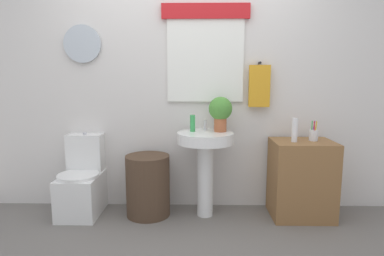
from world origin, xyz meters
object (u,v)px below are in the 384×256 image
Objects in this scene: laundry_hamper at (148,185)px; toothbrush_cup at (314,135)px; toilet at (82,184)px; wooden_cabinet at (301,179)px; soap_bottle at (193,123)px; lotion_bottle at (295,130)px; potted_plant at (220,111)px; pedestal_sink at (205,153)px.

toothbrush_cup is at bearing 0.75° from laundry_hamper.
toilet is 4.18× the size of toothbrush_cup.
toothbrush_cup is (0.10, 0.02, 0.42)m from wooden_cabinet.
soap_bottle is 0.85× the size of toothbrush_cup.
toilet is 3.56× the size of lotion_bottle.
lotion_bottle reaches higher than toothbrush_cup.
soap_bottle is 0.29m from potted_plant.
soap_bottle reaches higher than pedestal_sink.
toilet is 1.33× the size of laundry_hamper.
toothbrush_cup is (2.19, -0.02, 0.49)m from toilet.
toilet is 1.50m from potted_plant.
wooden_cabinet is 3.93× the size of toothbrush_cup.
toothbrush_cup is at bearing -2.64° from potted_plant.
lotion_bottle is at bearing -8.53° from potted_plant.
toilet is at bearing 176.71° from laundry_hamper.
wooden_cabinet is 0.48m from lotion_bottle.
lotion_bottle is (0.67, -0.10, -0.16)m from potted_plant.
pedestal_sink is 4.34× the size of toothbrush_cup.
lotion_bottle is at bearing -2.21° from toilet.
lotion_bottle reaches higher than pedestal_sink.
toothbrush_cup reaches higher than wooden_cabinet.
laundry_hamper is 0.99m from potted_plant.
soap_bottle is 0.72× the size of lotion_bottle.
toilet is 0.64m from laundry_hamper.
potted_plant is at bearing 175.51° from wooden_cabinet.
soap_bottle reaches higher than toothbrush_cup.
toothbrush_cup reaches higher than pedestal_sink.
laundry_hamper is 3.14× the size of toothbrush_cup.
soap_bottle is at bearing 6.73° from laundry_hamper.
potted_plant is (-0.76, 0.06, 0.64)m from wooden_cabinet.
potted_plant reaches higher than lotion_bottle.
potted_plant reaches higher than wooden_cabinet.
potted_plant is 0.89m from toothbrush_cup.
toothbrush_cup is at bearing 1.16° from pedestal_sink.
toilet reaches higher than laundry_hamper.
toothbrush_cup is (1.00, 0.02, 0.18)m from pedestal_sink.
wooden_cabinet is at bearing 0.00° from pedestal_sink.
laundry_hamper is at bearing -3.29° from toilet.
wooden_cabinet is (0.90, 0.00, -0.24)m from pedestal_sink.
soap_bottle is (1.07, 0.01, 0.59)m from toilet.
potted_plant is (0.68, 0.06, 0.71)m from laundry_hamper.
potted_plant is (0.14, 0.06, 0.39)m from pedestal_sink.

